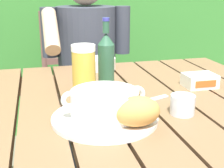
% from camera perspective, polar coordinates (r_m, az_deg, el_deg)
% --- Properties ---
extents(dining_table, '(1.17, 0.94, 0.73)m').
position_cam_1_polar(dining_table, '(1.07, 1.47, -7.14)').
color(dining_table, brown).
rests_on(dining_table, ground_plane).
extents(chair_near_diner, '(0.49, 0.45, 0.94)m').
position_cam_1_polar(chair_near_diner, '(1.96, -5.23, -0.73)').
color(chair_near_diner, brown).
rests_on(chair_near_diner, ground_plane).
extents(person_eating, '(0.48, 0.47, 1.19)m').
position_cam_1_polar(person_eating, '(1.71, -4.50, 4.54)').
color(person_eating, '#363B46').
rests_on(person_eating, ground_plane).
extents(serving_plate, '(0.29, 0.29, 0.01)m').
position_cam_1_polar(serving_plate, '(0.86, -1.34, -6.24)').
color(serving_plate, white).
rests_on(serving_plate, dining_table).
extents(soup_bowl, '(0.24, 0.19, 0.08)m').
position_cam_1_polar(soup_bowl, '(0.84, -1.36, -3.48)').
color(soup_bowl, white).
rests_on(soup_bowl, serving_plate).
extents(bread_roll, '(0.13, 0.10, 0.08)m').
position_cam_1_polar(bread_roll, '(0.79, 4.53, -5.00)').
color(bread_roll, '#C98E44').
rests_on(bread_roll, serving_plate).
extents(beer_glass, '(0.08, 0.08, 0.17)m').
position_cam_1_polar(beer_glass, '(1.04, -5.20, 2.57)').
color(beer_glass, gold).
rests_on(beer_glass, dining_table).
extents(beer_bottle, '(0.06, 0.06, 0.25)m').
position_cam_1_polar(beer_bottle, '(1.12, -1.08, 4.60)').
color(beer_bottle, '#2B563C').
rests_on(beer_bottle, dining_table).
extents(water_glass_small, '(0.07, 0.07, 0.06)m').
position_cam_1_polar(water_glass_small, '(0.91, 12.84, -3.73)').
color(water_glass_small, silver).
rests_on(water_glass_small, dining_table).
extents(butter_tub, '(0.11, 0.09, 0.05)m').
position_cam_1_polar(butter_tub, '(1.18, 15.81, 0.62)').
color(butter_tub, white).
rests_on(butter_tub, dining_table).
extents(table_knife, '(0.15, 0.07, 0.01)m').
position_cam_1_polar(table_knife, '(1.00, 6.27, -3.09)').
color(table_knife, silver).
rests_on(table_knife, dining_table).
extents(diner_bowl, '(0.13, 0.13, 0.05)m').
position_cam_1_polar(diner_bowl, '(1.38, -2.10, 3.78)').
color(diner_bowl, white).
rests_on(diner_bowl, dining_table).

